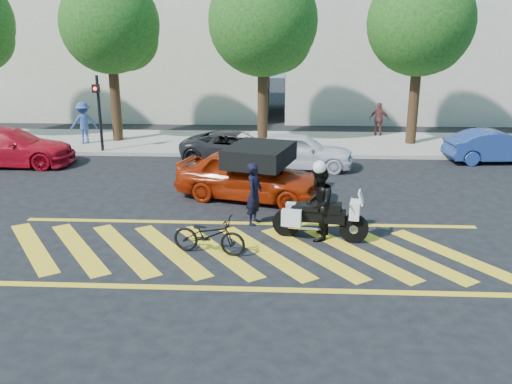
{
  "coord_description": "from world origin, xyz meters",
  "views": [
    {
      "loc": [
        0.91,
        -11.66,
        5.03
      ],
      "look_at": [
        0.25,
        1.34,
        1.05
      ],
      "focal_mm": 38.0,
      "sensor_mm": 36.0,
      "label": 1
    }
  ],
  "objects_px": {
    "officer_bike": "(254,194)",
    "bicycle": "(209,235)",
    "parked_mid_left": "(236,147)",
    "police_motorcycle": "(318,217)",
    "officer_moto": "(318,204)",
    "parked_left": "(9,147)",
    "red_convertible": "(250,175)",
    "parked_right": "(496,146)",
    "parked_mid_right": "(298,151)"
  },
  "relations": [
    {
      "from": "parked_mid_left",
      "to": "parked_right",
      "type": "bearing_deg",
      "value": -80.16
    },
    {
      "from": "police_motorcycle",
      "to": "parked_right",
      "type": "xyz_separation_m",
      "value": [
        7.29,
        8.31,
        0.06
      ]
    },
    {
      "from": "bicycle",
      "to": "red_convertible",
      "type": "bearing_deg",
      "value": 2.9
    },
    {
      "from": "parked_mid_right",
      "to": "police_motorcycle",
      "type": "bearing_deg",
      "value": -173.61
    },
    {
      "from": "red_convertible",
      "to": "officer_moto",
      "type": "bearing_deg",
      "value": -132.96
    },
    {
      "from": "parked_right",
      "to": "red_convertible",
      "type": "bearing_deg",
      "value": 114.01
    },
    {
      "from": "officer_moto",
      "to": "parked_right",
      "type": "height_order",
      "value": "officer_moto"
    },
    {
      "from": "police_motorcycle",
      "to": "parked_mid_left",
      "type": "bearing_deg",
      "value": 120.43
    },
    {
      "from": "officer_bike",
      "to": "parked_left",
      "type": "bearing_deg",
      "value": 73.91
    },
    {
      "from": "officer_bike",
      "to": "police_motorcycle",
      "type": "relative_size",
      "value": 0.71
    },
    {
      "from": "officer_bike",
      "to": "red_convertible",
      "type": "xyz_separation_m",
      "value": [
        -0.26,
        2.16,
        -0.07
      ]
    },
    {
      "from": "officer_bike",
      "to": "parked_mid_left",
      "type": "xyz_separation_m",
      "value": [
        -1.08,
        6.89,
        -0.24
      ]
    },
    {
      "from": "parked_left",
      "to": "officer_moto",
      "type": "bearing_deg",
      "value": -123.13
    },
    {
      "from": "police_motorcycle",
      "to": "parked_right",
      "type": "height_order",
      "value": "parked_right"
    },
    {
      "from": "parked_left",
      "to": "parked_mid_left",
      "type": "height_order",
      "value": "parked_left"
    },
    {
      "from": "officer_bike",
      "to": "bicycle",
      "type": "height_order",
      "value": "officer_bike"
    },
    {
      "from": "officer_moto",
      "to": "parked_mid_right",
      "type": "bearing_deg",
      "value": -165.94
    },
    {
      "from": "bicycle",
      "to": "parked_right",
      "type": "bearing_deg",
      "value": -34.44
    },
    {
      "from": "officer_bike",
      "to": "parked_mid_right",
      "type": "xyz_separation_m",
      "value": [
        1.3,
        5.91,
        -0.15
      ]
    },
    {
      "from": "parked_mid_right",
      "to": "parked_right",
      "type": "relative_size",
      "value": 1.06
    },
    {
      "from": "parked_mid_right",
      "to": "parked_mid_left",
      "type": "bearing_deg",
      "value": 71.3
    },
    {
      "from": "police_motorcycle",
      "to": "parked_left",
      "type": "relative_size",
      "value": 0.49
    },
    {
      "from": "officer_bike",
      "to": "bicycle",
      "type": "relative_size",
      "value": 0.96
    },
    {
      "from": "parked_left",
      "to": "parked_right",
      "type": "bearing_deg",
      "value": -87.03
    },
    {
      "from": "red_convertible",
      "to": "parked_mid_left",
      "type": "relative_size",
      "value": 1.05
    },
    {
      "from": "officer_moto",
      "to": "parked_left",
      "type": "bearing_deg",
      "value": -110.29
    },
    {
      "from": "parked_mid_left",
      "to": "police_motorcycle",
      "type": "bearing_deg",
      "value": -153.62
    },
    {
      "from": "parked_right",
      "to": "officer_bike",
      "type": "bearing_deg",
      "value": 124.05
    },
    {
      "from": "police_motorcycle",
      "to": "red_convertible",
      "type": "relative_size",
      "value": 0.53
    },
    {
      "from": "parked_left",
      "to": "parked_right",
      "type": "xyz_separation_m",
      "value": [
        18.48,
        1.4,
        -0.08
      ]
    },
    {
      "from": "officer_moto",
      "to": "parked_mid_left",
      "type": "relative_size",
      "value": 0.43
    },
    {
      "from": "police_motorcycle",
      "to": "parked_mid_right",
      "type": "height_order",
      "value": "parked_mid_right"
    },
    {
      "from": "officer_bike",
      "to": "parked_right",
      "type": "height_order",
      "value": "officer_bike"
    },
    {
      "from": "parked_right",
      "to": "officer_moto",
      "type": "bearing_deg",
      "value": 133.4
    },
    {
      "from": "parked_mid_left",
      "to": "parked_right",
      "type": "height_order",
      "value": "parked_right"
    },
    {
      "from": "bicycle",
      "to": "parked_right",
      "type": "distance_m",
      "value": 13.58
    },
    {
      "from": "bicycle",
      "to": "parked_mid_left",
      "type": "height_order",
      "value": "parked_mid_left"
    },
    {
      "from": "parked_mid_right",
      "to": "parked_right",
      "type": "bearing_deg",
      "value": -75.91
    },
    {
      "from": "officer_bike",
      "to": "officer_moto",
      "type": "distance_m",
      "value": 1.9
    },
    {
      "from": "parked_left",
      "to": "parked_right",
      "type": "height_order",
      "value": "parked_left"
    },
    {
      "from": "officer_moto",
      "to": "parked_left",
      "type": "distance_m",
      "value": 13.14
    },
    {
      "from": "officer_moto",
      "to": "parked_right",
      "type": "distance_m",
      "value": 11.07
    },
    {
      "from": "police_motorcycle",
      "to": "parked_mid_right",
      "type": "distance_m",
      "value": 6.92
    },
    {
      "from": "officer_bike",
      "to": "parked_right",
      "type": "bearing_deg",
      "value": -35.0
    },
    {
      "from": "bicycle",
      "to": "parked_mid_right",
      "type": "xyz_separation_m",
      "value": [
        2.23,
        7.95,
        0.23
      ]
    },
    {
      "from": "bicycle",
      "to": "parked_left",
      "type": "distance_m",
      "value": 11.73
    },
    {
      "from": "parked_mid_left",
      "to": "officer_bike",
      "type": "bearing_deg",
      "value": -163.66
    },
    {
      "from": "officer_bike",
      "to": "parked_right",
      "type": "xyz_separation_m",
      "value": [
        8.92,
        7.31,
        -0.21
      ]
    },
    {
      "from": "bicycle",
      "to": "parked_mid_right",
      "type": "distance_m",
      "value": 8.26
    },
    {
      "from": "parked_mid_left",
      "to": "red_convertible",
      "type": "bearing_deg",
      "value": -162.7
    }
  ]
}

